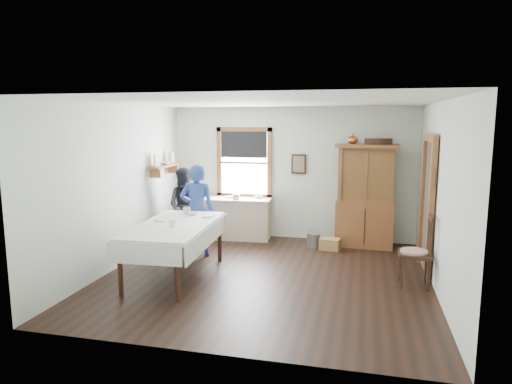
% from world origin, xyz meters
% --- Properties ---
extents(room, '(5.01, 5.01, 2.70)m').
position_xyz_m(room, '(0.00, 0.00, 1.35)').
color(room, black).
rests_on(room, ground).
extents(window, '(1.18, 0.07, 1.48)m').
position_xyz_m(window, '(-1.00, 2.46, 1.64)').
color(window, white).
rests_on(window, room).
extents(doorway, '(0.09, 1.14, 2.22)m').
position_xyz_m(doorway, '(2.46, 0.85, 1.16)').
color(doorway, '#41382E').
rests_on(doorway, room).
extents(wall_shelf, '(0.24, 1.00, 0.44)m').
position_xyz_m(wall_shelf, '(-2.37, 1.54, 1.57)').
color(wall_shelf, '#96562E').
rests_on(wall_shelf, room).
extents(framed_picture, '(0.30, 0.04, 0.40)m').
position_xyz_m(framed_picture, '(0.15, 2.46, 1.55)').
color(framed_picture, '#371E13').
rests_on(framed_picture, room).
extents(rug_beater, '(0.01, 0.27, 0.27)m').
position_xyz_m(rug_beater, '(2.45, 0.30, 1.72)').
color(rug_beater, black).
rests_on(rug_beater, room).
extents(work_counter, '(1.51, 0.65, 0.85)m').
position_xyz_m(work_counter, '(-1.11, 2.14, 0.42)').
color(work_counter, tan).
rests_on(work_counter, room).
extents(china_hutch, '(1.20, 0.63, 1.98)m').
position_xyz_m(china_hutch, '(1.50, 2.16, 0.99)').
color(china_hutch, '#96562E').
rests_on(china_hutch, room).
extents(dining_table, '(1.23, 2.18, 0.85)m').
position_xyz_m(dining_table, '(-1.37, -0.35, 0.42)').
color(dining_table, silver).
rests_on(dining_table, room).
extents(spindle_chair, '(0.51, 0.51, 1.08)m').
position_xyz_m(spindle_chair, '(2.21, 0.09, 0.54)').
color(spindle_chair, '#371E13').
rests_on(spindle_chair, room).
extents(pail, '(0.34, 0.34, 0.28)m').
position_xyz_m(pail, '(0.54, 1.86, 0.14)').
color(pail, gray).
rests_on(pail, room).
extents(wicker_basket, '(0.41, 0.32, 0.22)m').
position_xyz_m(wicker_basket, '(0.87, 1.74, 0.11)').
color(wicker_basket, '#9A7546').
rests_on(wicker_basket, room).
extents(woman_blue, '(0.65, 0.52, 1.54)m').
position_xyz_m(woman_blue, '(-1.43, 0.80, 0.77)').
color(woman_blue, navy).
rests_on(woman_blue, room).
extents(figure_dark, '(0.72, 0.57, 1.41)m').
position_xyz_m(figure_dark, '(-1.93, 1.50, 0.70)').
color(figure_dark, black).
rests_on(figure_dark, room).
extents(table_cup_a, '(0.14, 0.14, 0.11)m').
position_xyz_m(table_cup_a, '(-1.50, 0.48, 0.90)').
color(table_cup_a, silver).
rests_on(table_cup_a, dining_table).
extents(table_cup_b, '(0.13, 0.13, 0.10)m').
position_xyz_m(table_cup_b, '(-1.33, -0.53, 0.90)').
color(table_cup_b, silver).
rests_on(table_cup_b, dining_table).
extents(table_bowl, '(0.26, 0.26, 0.06)m').
position_xyz_m(table_bowl, '(-1.36, 0.36, 0.88)').
color(table_bowl, silver).
rests_on(table_bowl, dining_table).
extents(counter_book, '(0.24, 0.25, 0.02)m').
position_xyz_m(counter_book, '(-1.31, 2.16, 0.86)').
color(counter_book, '#786650').
rests_on(counter_book, work_counter).
extents(counter_bowl, '(0.23, 0.23, 0.06)m').
position_xyz_m(counter_bowl, '(-0.65, 2.28, 0.88)').
color(counter_bowl, silver).
rests_on(counter_bowl, work_counter).
extents(shelf_bowl, '(0.22, 0.22, 0.05)m').
position_xyz_m(shelf_bowl, '(-2.37, 1.55, 1.60)').
color(shelf_bowl, silver).
rests_on(shelf_bowl, wall_shelf).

